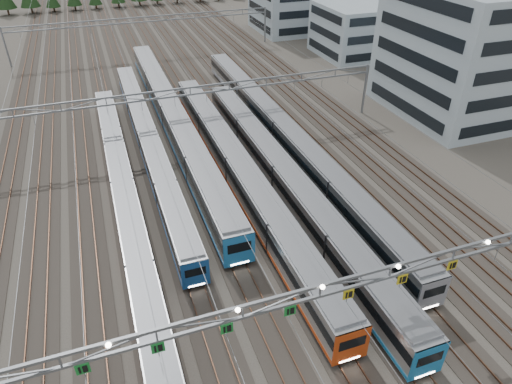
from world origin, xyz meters
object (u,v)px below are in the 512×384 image
object	(u,v)px
gantry_near	(320,294)
gantry_far	(144,24)
train_f	(282,132)
depot_bldg_south	(463,52)
depot_bldg_mid	(354,30)
train_e	(284,177)
train_b	(148,140)
train_d	(238,169)
gantry_mid	(191,97)
train_a	(124,192)
train_c	(173,117)

from	to	relation	value
gantry_near	gantry_far	xyz separation A→B (m)	(0.05, 85.12, -0.70)
train_f	depot_bldg_south	bearing A→B (deg)	4.19
depot_bldg_mid	train_e	bearing A→B (deg)	-127.45
train_b	depot_bldg_south	bearing A→B (deg)	-2.46
train_d	train_e	bearing A→B (deg)	-39.14
train_e	gantry_near	bearing A→B (deg)	-106.88
train_e	gantry_mid	size ratio (longest dim) A/B	0.95
train_a	depot_bldg_south	xyz separation A→B (m)	(53.14, 9.92, 7.71)
train_e	depot_bldg_mid	world-z (taller)	depot_bldg_mid
train_d	train_b	bearing A→B (deg)	126.99
train_a	gantry_near	bearing A→B (deg)	-66.69
gantry_far	depot_bldg_mid	xyz separation A→B (m)	(42.27, -16.34, -1.09)
train_c	train_e	world-z (taller)	train_c
gantry_far	depot_bldg_mid	size ratio (longest dim) A/B	3.52
train_a	train_f	size ratio (longest dim) A/B	0.88
train_c	train_f	world-z (taller)	train_c
gantry_far	depot_bldg_south	world-z (taller)	depot_bldg_south
train_a	train_f	world-z (taller)	train_f
train_d	train_f	distance (m)	11.79
train_a	depot_bldg_mid	xyz separation A→B (m)	(53.52, 42.78, 3.37)
train_a	depot_bldg_mid	world-z (taller)	depot_bldg_mid
train_f	train_e	bearing A→B (deg)	-111.76
train_c	train_d	distance (m)	18.27
train_d	depot_bldg_mid	bearing A→B (deg)	46.87
train_e	gantry_far	xyz separation A→B (m)	(-6.75, 62.72, 4.22)
gantry_near	gantry_far	world-z (taller)	gantry_near
train_c	gantry_far	xyz separation A→B (m)	(2.25, 41.35, 4.10)
gantry_far	depot_bldg_south	bearing A→B (deg)	-49.59
train_b	train_f	size ratio (longest dim) A/B	0.85
train_a	depot_bldg_south	world-z (taller)	depot_bldg_south
train_b	depot_bldg_south	world-z (taller)	depot_bldg_south
train_c	gantry_near	distance (m)	44.09
depot_bldg_mid	train_c	bearing A→B (deg)	-150.67
gantry_near	depot_bldg_mid	xyz separation A→B (m)	(42.32, 68.78, -1.79)
depot_bldg_mid	train_f	bearing A→B (deg)	-131.46
train_b	train_d	distance (m)	14.96
train_f	depot_bldg_south	distance (m)	31.62
gantry_mid	depot_bldg_mid	xyz separation A→B (m)	(42.27, 28.66, -1.09)
train_c	gantry_far	distance (m)	41.61
depot_bldg_south	train_b	bearing A→B (deg)	177.54
depot_bldg_south	gantry_mid	bearing A→B (deg)	174.28
gantry_mid	gantry_far	size ratio (longest dim) A/B	1.00
gantry_far	depot_bldg_south	distance (m)	64.70
gantry_near	gantry_mid	world-z (taller)	gantry_near
train_e	train_f	bearing A→B (deg)	68.24
train_a	train_d	xyz separation A→B (m)	(13.50, 0.06, 0.28)
train_c	gantry_far	size ratio (longest dim) A/B	1.15
train_c	train_f	size ratio (longest dim) A/B	0.99
gantry_near	gantry_mid	xyz separation A→B (m)	(0.05, 40.12, -0.70)
train_c	gantry_mid	size ratio (longest dim) A/B	1.15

